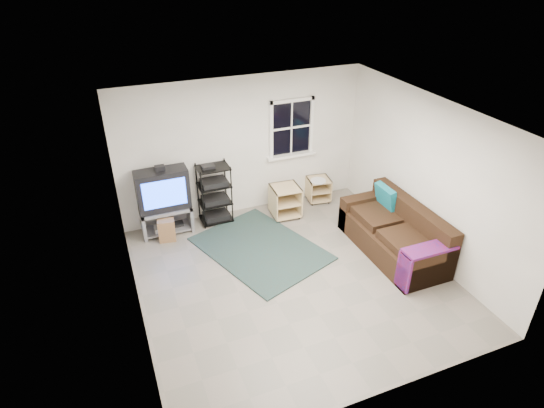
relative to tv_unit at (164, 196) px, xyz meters
name	(u,v)px	position (x,y,z in m)	size (l,w,h in m)	color
room	(291,131)	(2.51, 0.21, 0.76)	(4.60, 4.62, 4.60)	slate
tv_unit	(164,196)	(0.00, 0.00, 0.00)	(0.89, 0.44, 1.30)	gray
av_rack	(215,197)	(0.91, 0.02, -0.22)	(0.57, 0.42, 1.15)	black
side_table_left	(285,200)	(2.19, -0.25, -0.39)	(0.54, 0.54, 0.61)	#D8BD85
side_table_right	(318,187)	(3.04, 0.03, -0.44)	(0.49, 0.49, 0.50)	#D8BD85
sofa	(395,235)	(3.42, -2.04, -0.39)	(0.91, 2.05, 0.94)	black
shag_rug	(260,248)	(1.36, -1.15, -0.70)	(1.56, 2.15, 0.03)	#322116
paper_bag	(167,230)	(-0.06, -0.29, -0.51)	(0.28, 0.18, 0.41)	olive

